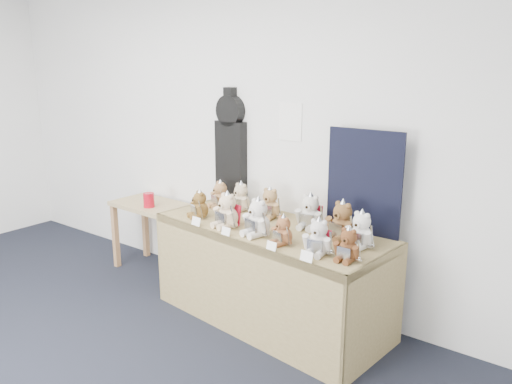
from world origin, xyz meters
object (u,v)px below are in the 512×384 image
Objects in this scene: teddy_back_end at (361,231)px; teddy_back_far_left at (220,196)px; teddy_back_right at (342,222)px; teddy_front_centre at (258,219)px; teddy_front_far_left at (199,205)px; teddy_back_left at (241,198)px; guitar_case at (231,147)px; teddy_back_centre_left at (270,204)px; display_table at (264,250)px; side_table at (153,216)px; teddy_front_far_right at (318,238)px; teddy_back_centre_right at (310,213)px; teddy_front_end at (348,246)px; teddy_front_right at (283,231)px; teddy_front_left at (227,212)px; red_cup at (149,200)px.

teddy_back_end is 1.09× the size of teddy_back_far_left.
teddy_front_centre is at bearing -139.58° from teddy_back_right.
teddy_front_far_left is 0.38m from teddy_back_left.
guitar_case is 0.44m from teddy_back_far_left.
teddy_back_centre_left is 0.90× the size of teddy_back_right.
display_table is 1.48m from side_table.
teddy_back_end is (0.16, 0.28, 0.01)m from teddy_front_far_right.
teddy_back_right is (0.56, 0.15, 0.29)m from display_table.
teddy_front_centre reaches higher than teddy_back_left.
teddy_back_centre_left is (-0.71, 0.46, 0.00)m from teddy_front_far_right.
teddy_front_far_left is 0.92× the size of teddy_back_left.
teddy_back_centre_right reaches higher than teddy_back_end.
side_table is 2.30m from teddy_front_end.
teddy_front_centre is at bearing -34.58° from guitar_case.
teddy_back_left reaches higher than display_table.
teddy_front_end is at bearing 9.31° from teddy_front_centre.
side_table is 3.09× the size of teddy_back_left.
teddy_back_centre_right is (0.39, -0.03, 0.01)m from teddy_back_centre_left.
teddy_back_right is (1.15, 0.22, 0.02)m from teddy_front_far_left.
teddy_front_far_right reaches higher than teddy_back_left.
teddy_back_centre_left is at bearing 168.81° from teddy_back_centre_right.
teddy_back_right reaches higher than display_table.
display_table is 7.93× the size of teddy_front_end.
teddy_back_centre_left is at bearing 21.53° from teddy_back_far_left.
teddy_front_right reaches higher than display_table.
teddy_front_left reaches higher than side_table.
teddy_front_left is at bearing 167.65° from teddy_front_far_right.
side_table is (-1.47, 0.21, -0.05)m from display_table.
teddy_back_right is at bearing 84.99° from teddy_front_far_right.
teddy_front_right is at bearing 5.78° from teddy_front_left.
teddy_back_left is 0.71m from teddy_back_centre_right.
guitar_case reaches higher than teddy_front_right.
teddy_front_far_left reaches higher than display_table.
guitar_case reaches higher than teddy_back_left.
teddy_back_centre_right is (1.72, 0.02, 0.33)m from side_table.
teddy_front_centre reaches higher than teddy_back_far_left.
teddy_front_right is 0.84× the size of teddy_front_far_right.
teddy_front_far_right is at bearing 14.15° from teddy_front_right.
teddy_back_right is (2.03, -0.06, 0.34)m from side_table.
teddy_front_far_right is 0.53m from teddy_back_centre_right.
teddy_front_right is 0.61m from teddy_back_centre_left.
teddy_front_left is 1.06× the size of teddy_back_end.
guitar_case is at bearing 120.24° from teddy_back_far_left.
teddy_front_far_left is 0.92× the size of teddy_front_far_right.
teddy_back_centre_right is (0.51, 0.35, -0.00)m from teddy_front_left.
teddy_back_far_left is at bearing 174.60° from teddy_back_centre_left.
red_cup is at bearing -179.47° from teddy_back_centre_left.
teddy_back_centre_right is at bearing 72.40° from teddy_front_centre.
teddy_back_right reaches higher than teddy_back_far_left.
teddy_front_centre reaches higher than teddy_front_far_right.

